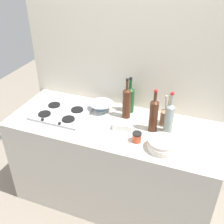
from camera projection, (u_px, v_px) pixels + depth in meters
The scene contains 13 objects.
ground_plane at pixel (112, 196), 2.76m from camera, with size 6.00×6.00×0.00m, color gray.
counter_block at pixel (112, 164), 2.52m from camera, with size 1.80×0.70×0.90m, color beige.
backsplash_panel at pixel (126, 86), 2.49m from camera, with size 1.90×0.06×2.15m, color beige.
stovetop_hob at pixel (61, 113), 2.40m from camera, with size 0.47×0.37×0.04m.
plate_stack at pixel (162, 145), 1.98m from camera, with size 0.22×0.22×0.08m.
wine_bottle_leftmost at pixel (130, 99), 2.39m from camera, with size 0.08×0.08×0.33m.
wine_bottle_mid_left at pixel (154, 115), 2.13m from camera, with size 0.07×0.07×0.37m.
wine_bottle_mid_right at pixel (169, 118), 2.11m from camera, with size 0.07×0.07×0.36m.
wine_bottle_rightmost at pixel (127, 102), 2.30m from camera, with size 0.07×0.07×0.37m.
mixing_bowl at pixel (101, 107), 2.45m from camera, with size 0.22×0.22×0.08m.
butter_dish at pixel (123, 126), 2.21m from camera, with size 0.16×0.08×0.05m, color white.
utensil_crock at pixel (165, 117), 2.24m from camera, with size 0.09×0.09×0.27m.
condiment_jar_front at pixel (137, 137), 2.06m from camera, with size 0.07×0.07×0.08m.
Camera 1 is at (0.66, -1.76, 2.19)m, focal length 43.21 mm.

